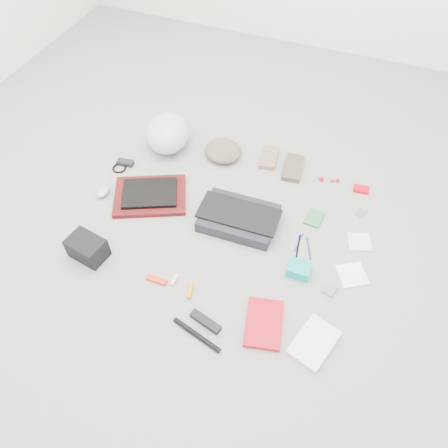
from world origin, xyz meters
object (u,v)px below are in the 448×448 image
(camera_bag, at_px, (87,248))
(book_red, at_px, (264,323))
(bike_helmet, at_px, (168,133))
(accordion_wallet, at_px, (299,269))
(laptop, at_px, (150,193))
(messenger_bag, at_px, (239,218))

(camera_bag, distance_m, book_red, 0.93)
(bike_helmet, relative_size, book_red, 1.37)
(book_red, bearing_deg, accordion_wallet, 65.01)
(bike_helmet, bearing_deg, accordion_wallet, -48.85)
(accordion_wallet, bearing_deg, book_red, -103.32)
(book_red, bearing_deg, laptop, 136.05)
(laptop, distance_m, camera_bag, 0.47)
(bike_helmet, bearing_deg, laptop, -94.91)
(camera_bag, height_order, book_red, camera_bag)
(messenger_bag, xyz_separation_m, bike_helmet, (-0.62, 0.42, 0.07))
(messenger_bag, xyz_separation_m, camera_bag, (-0.62, -0.47, 0.03))
(bike_helmet, height_order, camera_bag, bike_helmet)
(messenger_bag, height_order, laptop, messenger_bag)
(messenger_bag, distance_m, accordion_wallet, 0.43)
(book_red, bearing_deg, messenger_bag, 108.22)
(laptop, bearing_deg, book_red, -55.93)
(messenger_bag, distance_m, book_red, 0.60)
(messenger_bag, relative_size, camera_bag, 2.19)
(messenger_bag, bearing_deg, accordion_wallet, -28.85)
(camera_bag, relative_size, accordion_wallet, 1.64)
(messenger_bag, relative_size, accordion_wallet, 3.60)
(camera_bag, height_order, accordion_wallet, camera_bag)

